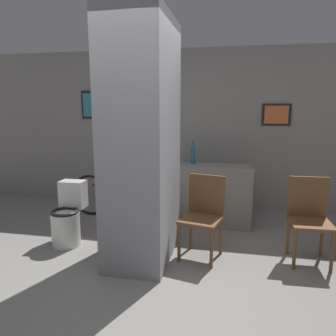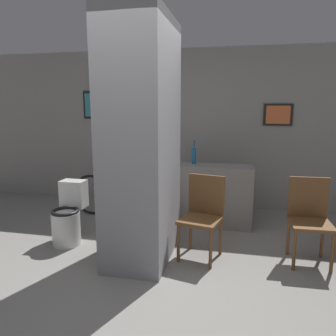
{
  "view_description": "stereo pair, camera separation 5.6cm",
  "coord_description": "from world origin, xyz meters",
  "px_view_note": "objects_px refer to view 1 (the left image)",
  "views": [
    {
      "loc": [
        0.87,
        -2.84,
        1.7
      ],
      "look_at": [
        0.09,
        0.97,
        0.95
      ],
      "focal_mm": 35.0,
      "sensor_mm": 36.0,
      "label": 1
    },
    {
      "loc": [
        0.92,
        -2.83,
        1.7
      ],
      "look_at": [
        0.09,
        0.97,
        0.95
      ],
      "focal_mm": 35.0,
      "sensor_mm": 36.0,
      "label": 2
    }
  ],
  "objects_px": {
    "chair_near_pillar": "(203,212)",
    "bottle_tall": "(193,155)",
    "bicycle": "(122,196)",
    "toilet": "(68,218)",
    "chair_by_doorway": "(309,216)"
  },
  "relations": [
    {
      "from": "bicycle",
      "to": "bottle_tall",
      "type": "xyz_separation_m",
      "value": [
        1.07,
        0.05,
        0.66
      ]
    },
    {
      "from": "chair_near_pillar",
      "to": "bottle_tall",
      "type": "bearing_deg",
      "value": 115.98
    },
    {
      "from": "toilet",
      "to": "chair_near_pillar",
      "type": "bearing_deg",
      "value": -0.38
    },
    {
      "from": "toilet",
      "to": "bicycle",
      "type": "distance_m",
      "value": 1.1
    },
    {
      "from": "bottle_tall",
      "to": "bicycle",
      "type": "bearing_deg",
      "value": -177.54
    },
    {
      "from": "toilet",
      "to": "chair_by_doorway",
      "type": "xyz_separation_m",
      "value": [
        2.82,
        0.11,
        0.18
      ]
    },
    {
      "from": "toilet",
      "to": "bottle_tall",
      "type": "distance_m",
      "value": 1.91
    },
    {
      "from": "bicycle",
      "to": "bottle_tall",
      "type": "distance_m",
      "value": 1.26
    },
    {
      "from": "toilet",
      "to": "chair_near_pillar",
      "type": "relative_size",
      "value": 0.82
    },
    {
      "from": "chair_near_pillar",
      "to": "bicycle",
      "type": "xyz_separation_m",
      "value": [
        -1.33,
        1.06,
        -0.18
      ]
    },
    {
      "from": "chair_near_pillar",
      "to": "bottle_tall",
      "type": "relative_size",
      "value": 2.71
    },
    {
      "from": "chair_by_doorway",
      "to": "toilet",
      "type": "bearing_deg",
      "value": -179.83
    },
    {
      "from": "chair_by_doorway",
      "to": "bottle_tall",
      "type": "xyz_separation_m",
      "value": [
        -1.41,
        0.98,
        0.48
      ]
    },
    {
      "from": "toilet",
      "to": "bicycle",
      "type": "relative_size",
      "value": 0.45
    },
    {
      "from": "chair_by_doorway",
      "to": "bicycle",
      "type": "bearing_deg",
      "value": 157.18
    }
  ]
}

